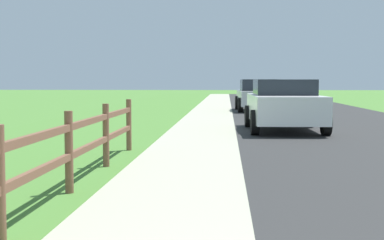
% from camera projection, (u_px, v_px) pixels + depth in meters
% --- Properties ---
extents(ground_plane, '(120.00, 120.00, 0.00)m').
position_uv_depth(ground_plane, '(232.00, 113.00, 26.07)').
color(ground_plane, '#497D32').
extents(road_asphalt, '(7.00, 66.00, 0.01)m').
position_uv_depth(road_asphalt, '(303.00, 110.00, 27.84)').
color(road_asphalt, '#2C2C2C').
rests_on(road_asphalt, ground).
extents(curb_concrete, '(6.00, 66.00, 0.01)m').
position_uv_depth(curb_concrete, '(172.00, 110.00, 28.24)').
color(curb_concrete, '#ACAC92').
rests_on(curb_concrete, ground).
extents(grass_verge, '(5.00, 66.00, 0.00)m').
position_uv_depth(grass_verge, '(142.00, 110.00, 28.33)').
color(grass_verge, '#497D32').
rests_on(grass_verge, ground).
extents(rail_fence, '(0.11, 11.53, 1.09)m').
position_uv_depth(rail_fence, '(40.00, 158.00, 6.27)').
color(rail_fence, brown).
rests_on(rail_fence, ground).
extents(parked_suv_white, '(2.23, 4.34, 1.51)m').
position_uv_depth(parked_suv_white, '(284.00, 105.00, 16.63)').
color(parked_suv_white, white).
rests_on(parked_suv_white, ground).
extents(parked_car_silver, '(2.17, 4.39, 1.53)m').
position_uv_depth(parked_car_silver, '(258.00, 95.00, 27.43)').
color(parked_car_silver, '#B7BABF').
rests_on(parked_car_silver, ground).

